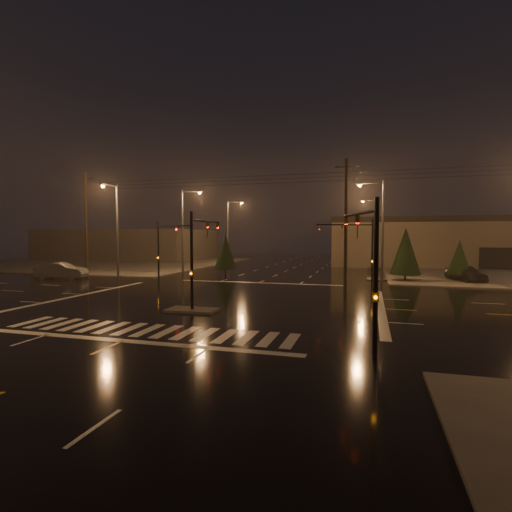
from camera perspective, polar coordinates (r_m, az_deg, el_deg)
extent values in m
plane|color=black|center=(28.22, -5.66, -6.39)|extent=(140.00, 140.00, 0.00)
cube|color=#494641|center=(69.03, -19.81, -0.95)|extent=(36.00, 36.00, 0.12)
cube|color=#494641|center=(24.59, -9.11, -7.64)|extent=(3.00, 1.60, 0.15)
cube|color=beige|center=(20.29, -15.19, -10.19)|extent=(15.00, 2.60, 0.01)
cube|color=beige|center=(18.65, -18.43, -11.41)|extent=(16.00, 0.50, 0.01)
cube|color=beige|center=(38.56, 0.38, -3.84)|extent=(16.00, 0.50, 0.01)
cube|color=#44403C|center=(81.61, -17.77, 1.59)|extent=(30.00, 18.00, 5.60)
cylinder|color=black|center=(24.23, -9.17, -0.82)|extent=(0.18, 0.18, 6.00)
cylinder|color=black|center=(26.24, -7.13, 4.95)|extent=(0.12, 4.50, 0.12)
imported|color=#594707|center=(28.12, -5.51, 4.72)|extent=(0.16, 0.20, 1.00)
cube|color=#594707|center=(24.28, -9.16, -2.47)|extent=(0.25, 0.18, 0.35)
cylinder|color=black|center=(36.42, 16.28, 0.37)|extent=(0.18, 0.18, 6.00)
cylinder|color=black|center=(35.61, 12.56, 4.38)|extent=(4.74, 1.82, 0.12)
imported|color=#594707|center=(35.03, 9.02, 4.36)|extent=(0.24, 0.22, 1.00)
cube|color=#594707|center=(36.46, 16.27, -0.73)|extent=(0.25, 0.18, 0.35)
cylinder|color=black|center=(41.92, -13.77, 0.73)|extent=(0.18, 0.18, 6.00)
cylinder|color=black|center=(40.03, -11.50, 4.23)|extent=(4.74, 1.82, 0.12)
imported|color=#594707|center=(38.40, -9.22, 4.23)|extent=(0.24, 0.22, 1.00)
cube|color=#594707|center=(41.96, -13.76, -0.23)|extent=(0.25, 0.18, 0.35)
cylinder|color=black|center=(15.47, 16.75, -3.06)|extent=(0.18, 0.18, 6.00)
cylinder|color=black|center=(17.30, 14.51, 5.89)|extent=(1.48, 3.80, 0.12)
imported|color=#594707|center=(19.01, 12.77, 5.50)|extent=(0.22, 0.24, 1.00)
cube|color=#594707|center=(15.56, 16.71, -5.62)|extent=(0.25, 0.18, 0.35)
cylinder|color=#38383A|center=(48.99, -10.47, 3.42)|extent=(0.24, 0.24, 10.00)
cylinder|color=#38383A|center=(48.74, -9.24, 9.09)|extent=(2.40, 0.14, 0.14)
cube|color=#38383A|center=(48.28, -8.05, 9.10)|extent=(0.70, 0.30, 0.18)
sphere|color=orange|center=(48.27, -8.05, 8.94)|extent=(0.32, 0.32, 0.32)
cylinder|color=#38383A|center=(63.72, -4.05, 3.35)|extent=(0.24, 0.24, 10.00)
cylinder|color=#38383A|center=(63.53, -3.04, 7.69)|extent=(2.40, 0.14, 0.14)
cube|color=#38383A|center=(63.18, -2.09, 7.68)|extent=(0.70, 0.30, 0.18)
sphere|color=orange|center=(63.17, -2.09, 7.56)|extent=(0.32, 0.32, 0.32)
cylinder|color=#38383A|center=(41.91, 17.65, 3.41)|extent=(0.24, 0.24, 10.00)
cylinder|color=#38383A|center=(42.21, 16.10, 9.96)|extent=(2.40, 0.14, 0.14)
cube|color=#38383A|center=(42.22, 14.58, 9.91)|extent=(0.70, 0.30, 0.18)
sphere|color=orange|center=(42.20, 14.58, 9.74)|extent=(0.32, 0.32, 0.32)
cylinder|color=#38383A|center=(61.90, 17.10, 3.24)|extent=(0.24, 0.24, 10.00)
cylinder|color=#38383A|center=(62.11, 16.05, 7.69)|extent=(2.40, 0.14, 0.14)
cube|color=#38383A|center=(62.11, 15.02, 7.66)|extent=(0.70, 0.30, 0.18)
sphere|color=orange|center=(62.10, 15.02, 7.54)|extent=(0.32, 0.32, 0.32)
cylinder|color=#38383A|center=(45.69, -19.19, 3.34)|extent=(0.24, 0.24, 10.00)
cylinder|color=#38383A|center=(45.01, -20.19, 9.45)|extent=(0.14, 2.40, 0.14)
cube|color=#38383A|center=(44.13, -21.04, 9.51)|extent=(0.30, 0.70, 0.18)
sphere|color=orange|center=(44.11, -21.04, 9.34)|extent=(0.32, 0.32, 0.32)
cylinder|color=black|center=(51.32, -23.10, 4.33)|extent=(0.32, 0.32, 12.00)
cube|color=black|center=(51.72, -23.22, 10.09)|extent=(2.20, 0.12, 0.12)
cylinder|color=black|center=(39.98, 12.72, 4.94)|extent=(0.32, 0.32, 12.00)
cube|color=black|center=(40.49, 12.81, 12.31)|extent=(2.20, 0.12, 0.12)
cylinder|color=black|center=(42.42, 20.52, -2.94)|extent=(0.18, 0.18, 0.70)
cone|color=black|center=(42.24, 20.58, 0.67)|extent=(2.97, 2.97, 4.65)
cylinder|color=black|center=(44.31, 26.98, -2.83)|extent=(0.18, 0.18, 0.70)
cone|color=black|center=(44.16, 27.04, -0.14)|extent=(2.22, 2.22, 3.47)
cylinder|color=black|center=(45.82, -4.38, -2.33)|extent=(0.18, 0.18, 0.70)
cone|color=black|center=(45.67, -4.39, 0.63)|extent=(2.58, 2.58, 4.03)
imported|color=black|center=(44.42, 27.73, -2.19)|extent=(3.59, 5.38, 1.70)
imported|color=slate|center=(46.81, -26.05, -1.89)|extent=(5.49, 3.00, 1.72)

